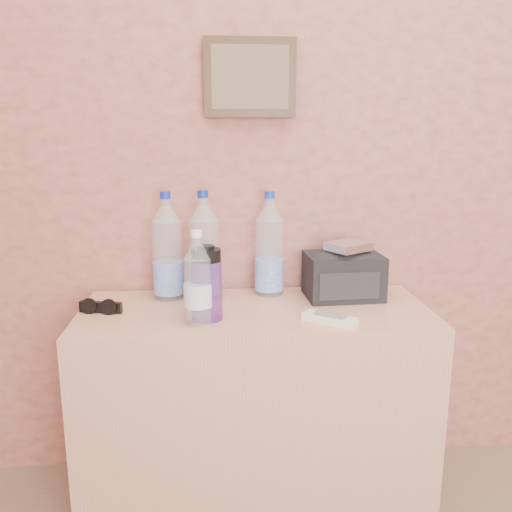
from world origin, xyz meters
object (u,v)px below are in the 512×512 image
(pet_large_a, at_px, (204,251))
(foil_packet, at_px, (348,246))
(pet_small, at_px, (198,283))
(pet_large_b, at_px, (167,252))
(toiletry_bag, at_px, (343,273))
(dresser, at_px, (255,408))
(ac_remote, at_px, (330,319))
(pet_large_c, at_px, (269,249))
(nalgene_bottle, at_px, (207,283))
(sunglasses, at_px, (101,307))

(pet_large_a, bearing_deg, foil_packet, -6.59)
(pet_large_a, height_order, pet_small, pet_large_a)
(pet_large_b, bearing_deg, toiletry_bag, -3.91)
(dresser, height_order, ac_remote, ac_remote)
(dresser, xyz_separation_m, pet_large_c, (0.06, 0.16, 0.50))
(nalgene_bottle, bearing_deg, toiletry_bag, 22.06)
(pet_large_a, distance_m, pet_large_c, 0.22)
(pet_small, relative_size, nalgene_bottle, 1.23)
(sunglasses, xyz_separation_m, ac_remote, (0.68, -0.14, -0.01))
(pet_large_b, distance_m, toiletry_bag, 0.59)
(pet_large_b, height_order, ac_remote, pet_large_b)
(foil_packet, bearing_deg, nalgene_bottle, -161.16)
(pet_large_c, bearing_deg, dresser, -110.73)
(dresser, height_order, sunglasses, sunglasses)
(pet_large_c, xyz_separation_m, nalgene_bottle, (-0.21, -0.24, -0.05))
(nalgene_bottle, relative_size, ac_remote, 1.39)
(pet_large_b, distance_m, sunglasses, 0.28)
(dresser, distance_m, toiletry_bag, 0.53)
(ac_remote, xyz_separation_m, toiletry_bag, (0.09, 0.24, 0.07))
(dresser, distance_m, ac_remote, 0.43)
(pet_large_c, xyz_separation_m, toiletry_bag, (0.24, -0.06, -0.07))
(pet_large_b, height_order, pet_small, pet_large_b)
(pet_small, xyz_separation_m, foil_packet, (0.48, 0.19, 0.06))
(nalgene_bottle, bearing_deg, foil_packet, 18.84)
(pet_large_b, height_order, foil_packet, pet_large_b)
(dresser, height_order, pet_small, pet_small)
(pet_large_c, relative_size, ac_remote, 2.19)
(foil_packet, bearing_deg, pet_small, -158.77)
(nalgene_bottle, relative_size, sunglasses, 1.66)
(pet_large_c, bearing_deg, foil_packet, -19.10)
(pet_large_a, bearing_deg, toiletry_bag, -3.40)
(pet_large_c, relative_size, toiletry_bag, 1.43)
(dresser, relative_size, sunglasses, 8.18)
(pet_large_c, xyz_separation_m, pet_small, (-0.23, -0.27, -0.04))
(pet_large_a, distance_m, foil_packet, 0.47)
(pet_small, height_order, sunglasses, pet_small)
(pet_large_a, bearing_deg, pet_small, -93.49)
(dresser, relative_size, nalgene_bottle, 4.91)
(pet_large_b, relative_size, pet_large_c, 1.01)
(ac_remote, bearing_deg, sunglasses, -154.10)
(pet_large_c, bearing_deg, pet_large_b, -176.68)
(pet_large_a, distance_m, ac_remote, 0.48)
(pet_large_b, xyz_separation_m, sunglasses, (-0.20, -0.14, -0.14))
(foil_packet, bearing_deg, ac_remote, -114.97)
(pet_large_b, height_order, sunglasses, pet_large_b)
(pet_large_b, xyz_separation_m, pet_small, (0.11, -0.25, -0.04))
(ac_remote, bearing_deg, toiletry_bag, 106.47)
(pet_large_b, height_order, pet_large_c, pet_large_b)
(dresser, xyz_separation_m, toiletry_bag, (0.30, 0.10, 0.43))
(nalgene_bottle, bearing_deg, dresser, 29.08)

